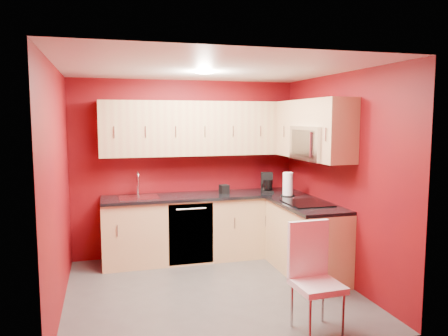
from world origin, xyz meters
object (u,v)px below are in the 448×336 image
paper_towel (288,184)px  dining_chair (317,280)px  microwave (317,143)px  napkin_holder (224,189)px  sink (139,195)px  coffee_maker (267,182)px

paper_towel → dining_chair: size_ratio=0.32×
dining_chair → microwave: bearing=61.6°
microwave → napkin_holder: microwave is taller
sink → dining_chair: size_ratio=0.51×
microwave → dining_chair: microwave is taller
sink → napkin_holder: 1.18m
coffee_maker → paper_towel: paper_towel is taller
microwave → dining_chair: size_ratio=0.75×
paper_towel → coffee_maker: bearing=112.3°
microwave → dining_chair: bearing=-116.4°
paper_towel → dining_chair: 2.13m
napkin_holder → sink: bearing=178.6°
microwave → coffee_maker: 1.16m
paper_towel → sink: bearing=167.6°
coffee_maker → dining_chair: (-0.42, -2.35, -0.54)m
microwave → sink: bearing=154.4°
napkin_holder → dining_chair: 2.43m
napkin_holder → dining_chair: (0.22, -2.37, -0.47)m
napkin_holder → coffee_maker: bearing=-2.4°
napkin_holder → dining_chair: napkin_holder is taller
dining_chair → coffee_maker: bearing=77.9°
dining_chair → sink: bearing=118.2°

